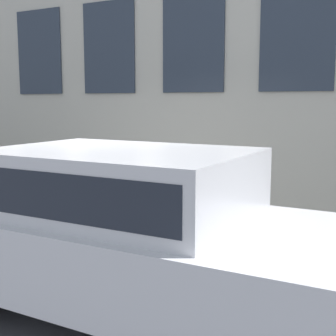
% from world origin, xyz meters
% --- Properties ---
extents(ground_plane, '(80.00, 80.00, 0.00)m').
position_xyz_m(ground_plane, '(0.00, 0.00, 0.00)').
color(ground_plane, '#47474C').
extents(sidewalk, '(2.92, 60.00, 0.14)m').
position_xyz_m(sidewalk, '(1.46, 0.00, 0.07)').
color(sidewalk, '#9E9B93').
rests_on(sidewalk, ground_plane).
extents(fire_hydrant, '(0.31, 0.43, 0.76)m').
position_xyz_m(fire_hydrant, '(0.54, -0.45, 0.52)').
color(fire_hydrant, red).
rests_on(fire_hydrant, sidewalk).
extents(person, '(0.26, 0.17, 1.06)m').
position_xyz_m(person, '(0.87, -1.00, 0.77)').
color(person, navy).
rests_on(person, sidewalk).
extents(parked_car_silver_near, '(1.84, 4.73, 1.58)m').
position_xyz_m(parked_car_silver_near, '(-1.16, -1.26, 0.88)').
color(parked_car_silver_near, black).
rests_on(parked_car_silver_near, ground_plane).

